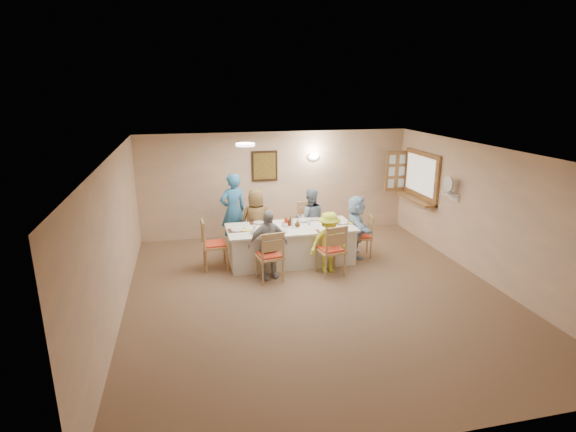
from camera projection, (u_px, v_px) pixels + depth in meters
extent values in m
plane|color=#8B6648|center=(317.00, 294.00, 7.92)|extent=(7.00, 7.00, 0.00)
plane|color=tan|center=(277.00, 184.00, 10.84)|extent=(6.50, 0.00, 6.50)
plane|color=tan|center=(422.00, 335.00, 4.29)|extent=(6.50, 0.00, 6.50)
plane|color=tan|center=(114.00, 241.00, 6.87)|extent=(0.00, 7.00, 7.00)
plane|color=tan|center=(487.00, 215.00, 8.26)|extent=(0.00, 7.00, 7.00)
plane|color=white|center=(319.00, 153.00, 7.22)|extent=(7.00, 7.00, 0.00)
cube|color=#362013|center=(264.00, 166.00, 10.62)|extent=(0.62, 0.04, 0.72)
cube|color=black|center=(265.00, 166.00, 10.60)|extent=(0.52, 0.02, 0.62)
ellipsoid|color=white|center=(314.00, 156.00, 10.80)|extent=(0.26, 0.09, 0.18)
cylinder|color=white|center=(245.00, 145.00, 8.41)|extent=(0.36, 0.36, 0.05)
cube|color=olive|center=(421.00, 177.00, 10.43)|extent=(0.06, 1.50, 1.15)
cube|color=olive|center=(415.00, 199.00, 10.55)|extent=(0.30, 1.50, 0.05)
cube|color=olive|center=(396.00, 171.00, 11.08)|extent=(0.55, 0.04, 1.00)
cube|color=white|center=(450.00, 194.00, 9.18)|extent=(0.22, 0.36, 0.03)
cube|color=silver|center=(291.00, 244.00, 9.27)|extent=(2.61, 1.10, 0.76)
imported|color=brown|center=(257.00, 221.00, 9.69)|extent=(0.78, 0.58, 1.44)
imported|color=gray|center=(310.00, 219.00, 9.95)|extent=(0.83, 0.73, 1.37)
imported|color=#A3A3A3|center=(268.00, 244.00, 8.43)|extent=(0.89, 0.58, 1.33)
imported|color=#DFF036|center=(329.00, 242.00, 8.70)|extent=(0.89, 0.63, 1.22)
imported|color=#AACFED|center=(356.00, 226.00, 9.50)|extent=(1.36, 0.78, 1.34)
imported|color=#347EBA|center=(233.00, 211.00, 9.99)|extent=(0.88, 0.81, 1.70)
cube|color=#472B19|center=(265.00, 235.00, 8.65)|extent=(0.33, 0.25, 0.01)
cylinder|color=white|center=(265.00, 235.00, 8.64)|extent=(0.24, 0.24, 0.01)
cube|color=yellow|center=(275.00, 235.00, 8.63)|extent=(0.14, 0.14, 0.01)
cube|color=#472B19|center=(325.00, 231.00, 8.90)|extent=(0.33, 0.24, 0.01)
cylinder|color=white|center=(325.00, 230.00, 8.90)|extent=(0.25, 0.25, 0.02)
cube|color=yellow|center=(334.00, 231.00, 8.89)|extent=(0.15, 0.15, 0.01)
cube|color=#472B19|center=(258.00, 223.00, 9.43)|extent=(0.37, 0.28, 0.01)
cylinder|color=white|center=(258.00, 222.00, 9.43)|extent=(0.22, 0.22, 0.01)
cube|color=yellow|center=(267.00, 222.00, 9.42)|extent=(0.13, 0.13, 0.01)
cube|color=#472B19|center=(313.00, 219.00, 9.69)|extent=(0.38, 0.28, 0.01)
cylinder|color=white|center=(313.00, 219.00, 9.68)|extent=(0.26, 0.26, 0.02)
cube|color=yellow|center=(322.00, 219.00, 9.68)|extent=(0.14, 0.14, 0.01)
cube|color=#472B19|center=(237.00, 230.00, 8.93)|extent=(0.36, 0.27, 0.01)
cylinder|color=white|center=(237.00, 230.00, 8.93)|extent=(0.24, 0.24, 0.02)
cube|color=yellow|center=(246.00, 230.00, 8.92)|extent=(0.14, 0.14, 0.01)
cube|color=#472B19|center=(343.00, 223.00, 9.41)|extent=(0.33, 0.24, 0.01)
cylinder|color=white|center=(343.00, 223.00, 9.40)|extent=(0.23, 0.23, 0.01)
cube|color=yellow|center=(352.00, 223.00, 9.40)|extent=(0.13, 0.13, 0.01)
imported|color=white|center=(253.00, 232.00, 8.71)|extent=(0.12, 0.12, 0.08)
imported|color=white|center=(303.00, 216.00, 9.76)|extent=(0.11, 0.11, 0.07)
imported|color=white|center=(281.00, 231.00, 8.84)|extent=(0.28, 0.28, 0.06)
imported|color=white|center=(303.00, 220.00, 9.49)|extent=(0.38, 0.38, 0.07)
imported|color=#9F1F0D|center=(286.00, 222.00, 9.12)|extent=(0.14, 0.14, 0.23)
imported|color=#452812|center=(290.00, 221.00, 9.23)|extent=(0.15, 0.15, 0.19)
imported|color=#452812|center=(297.00, 224.00, 9.14)|extent=(0.20, 0.20, 0.14)
cylinder|color=silver|center=(283.00, 224.00, 9.17)|extent=(0.06, 0.06, 0.10)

